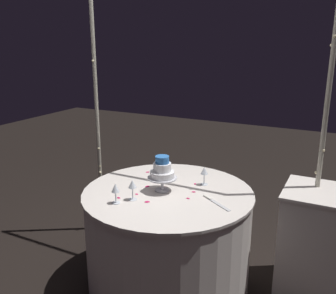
{
  "coord_description": "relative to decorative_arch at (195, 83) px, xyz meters",
  "views": [
    {
      "loc": [
        1.17,
        -2.31,
        1.87
      ],
      "look_at": [
        0.0,
        0.0,
        1.13
      ],
      "focal_mm": 39.74,
      "sensor_mm": 36.0,
      "label": 1
    }
  ],
  "objects": [
    {
      "name": "decorative_arch",
      "position": [
        0.0,
        0.0,
        0.0
      ],
      "size": [
        2.04,
        0.06,
        2.39
      ],
      "color": "#B7B29E",
      "rests_on": "ground"
    },
    {
      "name": "rose_petal_1",
      "position": [
        -0.26,
        -0.75,
        -0.76
      ],
      "size": [
        0.03,
        0.03,
        0.0
      ],
      "primitive_type": "ellipsoid",
      "rotation": [
        0.0,
        0.0,
        5.84
      ],
      "color": "#C61951",
      "rests_on": "main_table"
    },
    {
      "name": "rose_petal_3",
      "position": [
        0.18,
        -0.41,
        -0.76
      ],
      "size": [
        0.03,
        0.03,
        0.0
      ],
      "primitive_type": "ellipsoid",
      "rotation": [
        0.0,
        0.0,
        0.33
      ],
      "color": "#C61951",
      "rests_on": "main_table"
    },
    {
      "name": "ground_plane",
      "position": [
        -0.0,
        -0.48,
        -1.54
      ],
      "size": [
        12.0,
        12.0,
        0.0
      ],
      "primitive_type": "plane",
      "color": "black"
    },
    {
      "name": "rose_petal_0",
      "position": [
        -0.34,
        -0.19,
        -0.76
      ],
      "size": [
        0.04,
        0.04,
        0.0
      ],
      "primitive_type": "ellipsoid",
      "rotation": [
        0.0,
        0.0,
        3.93
      ],
      "color": "#C61951",
      "rests_on": "main_table"
    },
    {
      "name": "side_table",
      "position": [
        1.04,
        -0.08,
        -1.13
      ],
      "size": [
        0.51,
        0.51,
        0.83
      ],
      "color": "silver",
      "rests_on": "ground"
    },
    {
      "name": "rose_petal_6",
      "position": [
        -0.18,
        -0.47,
        -0.76
      ],
      "size": [
        0.04,
        0.05,
        0.0
      ],
      "primitive_type": "ellipsoid",
      "rotation": [
        0.0,
        0.0,
        4.25
      ],
      "color": "#C61951",
      "rests_on": "main_table"
    },
    {
      "name": "tiered_cake",
      "position": [
        -0.04,
        -0.49,
        -0.6
      ],
      "size": [
        0.22,
        0.22,
        0.27
      ],
      "color": "silver",
      "rests_on": "main_table"
    },
    {
      "name": "rose_petal_4",
      "position": [
        -0.1,
        -0.33,
        -0.76
      ],
      "size": [
        0.04,
        0.04,
        0.0
      ],
      "primitive_type": "ellipsoid",
      "rotation": [
        0.0,
        0.0,
        0.98
      ],
      "color": "#C61951",
      "rests_on": "main_table"
    },
    {
      "name": "rose_petal_9",
      "position": [
        -0.18,
        -0.64,
        -0.76
      ],
      "size": [
        0.03,
        0.02,
        0.0
      ],
      "primitive_type": "ellipsoid",
      "rotation": [
        0.0,
        0.0,
        6.04
      ],
      "color": "#C61951",
      "rests_on": "main_table"
    },
    {
      "name": "wine_glass_0",
      "position": [
        0.19,
        -0.24,
        -0.65
      ],
      "size": [
        0.06,
        0.06,
        0.14
      ],
      "color": "silver",
      "rests_on": "main_table"
    },
    {
      "name": "rose_petal_7",
      "position": [
        0.19,
        -0.54,
        -0.76
      ],
      "size": [
        0.03,
        0.02,
        0.0
      ],
      "primitive_type": "ellipsoid",
      "rotation": [
        0.0,
        0.0,
        6.1
      ],
      "color": "#C61951",
      "rests_on": "main_table"
    },
    {
      "name": "rose_petal_2",
      "position": [
        -0.14,
        -0.35,
        -0.76
      ],
      "size": [
        0.02,
        0.03,
        0.0
      ],
      "primitive_type": "ellipsoid",
      "rotation": [
        0.0,
        0.0,
        1.47
      ],
      "color": "#C61951",
      "rests_on": "main_table"
    },
    {
      "name": "rose_petal_5",
      "position": [
        -0.04,
        -0.72,
        -0.76
      ],
      "size": [
        0.05,
        0.04,
        0.0
      ],
      "primitive_type": "ellipsoid",
      "rotation": [
        0.0,
        0.0,
        3.75
      ],
      "color": "#C61951",
      "rests_on": "main_table"
    },
    {
      "name": "cake_knife",
      "position": [
        0.38,
        -0.51,
        -0.76
      ],
      "size": [
        0.26,
        0.18,
        0.01
      ],
      "color": "silver",
      "rests_on": "main_table"
    },
    {
      "name": "rose_petal_8",
      "position": [
        0.13,
        -0.26,
        -0.76
      ],
      "size": [
        0.02,
        0.03,
        0.0
      ],
      "primitive_type": "ellipsoid",
      "rotation": [
        0.0,
        0.0,
        4.95
      ],
      "color": "#C61951",
      "rests_on": "main_table"
    },
    {
      "name": "main_table",
      "position": [
        -0.0,
        -0.48,
        -1.15
      ],
      "size": [
        1.28,
        1.28,
        0.78
      ],
      "color": "silver",
      "rests_on": "ground"
    },
    {
      "name": "wine_glass_1",
      "position": [
        -0.23,
        -0.83,
        -0.66
      ],
      "size": [
        0.06,
        0.06,
        0.14
      ],
      "color": "silver",
      "rests_on": "main_table"
    },
    {
      "name": "wine_glass_2",
      "position": [
        -0.15,
        -0.73,
        -0.65
      ],
      "size": [
        0.06,
        0.06,
        0.15
      ],
      "color": "silver",
      "rests_on": "main_table"
    }
  ]
}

